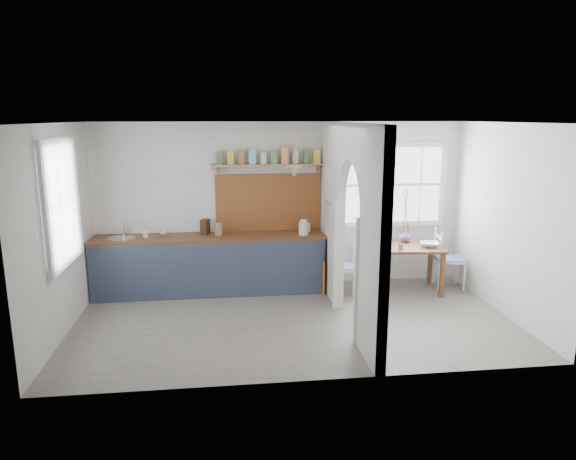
{
  "coord_description": "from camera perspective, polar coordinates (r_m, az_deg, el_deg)",
  "views": [
    {
      "loc": [
        -0.86,
        -6.38,
        2.67
      ],
      "look_at": [
        -0.04,
        0.34,
        1.17
      ],
      "focal_mm": 32.0,
      "sensor_mm": 36.0,
      "label": 1
    }
  ],
  "objects": [
    {
      "name": "knife_block",
      "position": [
        7.99,
        -9.2,
        0.37
      ],
      "size": [
        0.15,
        0.18,
        0.23
      ],
      "primitive_type": "cube",
      "rotation": [
        0.0,
        0.0,
        -0.39
      ],
      "color": "#3D1E13",
      "rests_on": "counter"
    },
    {
      "name": "chair_right",
      "position": [
        8.56,
        17.51,
        -3.04
      ],
      "size": [
        0.49,
        0.49,
        0.93
      ],
      "primitive_type": null,
      "rotation": [
        0.0,
        0.0,
        1.41
      ],
      "color": "silver",
      "rests_on": "floor"
    },
    {
      "name": "mug_b",
      "position": [
        8.05,
        -13.62,
        -0.23
      ],
      "size": [
        0.13,
        0.13,
        0.1
      ],
      "primitive_type": "imported",
      "rotation": [
        0.0,
        0.0,
        -0.03
      ],
      "color": "silver",
      "rests_on": "counter"
    },
    {
      "name": "ceiling",
      "position": [
        6.44,
        0.77,
        11.84
      ],
      "size": [
        5.8,
        3.2,
        0.01
      ],
      "primitive_type": "cube",
      "color": "silver",
      "rests_on": "walls"
    },
    {
      "name": "floor",
      "position": [
        6.98,
        0.71,
        -10.05
      ],
      "size": [
        5.8,
        3.2,
        0.01
      ],
      "primitive_type": "cube",
      "color": "gray",
      "rests_on": "ground"
    },
    {
      "name": "kettle",
      "position": [
        7.85,
        1.75,
        0.32
      ],
      "size": [
        0.22,
        0.19,
        0.24
      ],
      "primitive_type": null,
      "rotation": [
        0.0,
        0.0,
        0.18
      ],
      "color": "beige",
      "rests_on": "counter"
    },
    {
      "name": "pendant_lamp",
      "position": [
        7.64,
        0.71,
        6.53
      ],
      "size": [
        0.26,
        0.26,
        0.16
      ],
      "primitive_type": "cone",
      "color": "#F1E7CB",
      "rests_on": "ceiling"
    },
    {
      "name": "jar",
      "position": [
        7.92,
        -7.73,
        0.12
      ],
      "size": [
        0.14,
        0.14,
        0.18
      ],
      "primitive_type": "cylinder",
      "rotation": [
        0.0,
        0.0,
        -0.24
      ],
      "color": "#937D5D",
      "rests_on": "counter"
    },
    {
      "name": "chair_left",
      "position": [
        7.99,
        6.4,
        -4.03
      ],
      "size": [
        0.5,
        0.5,
        0.82
      ],
      "primitive_type": null,
      "rotation": [
        0.0,
        0.0,
        -2.0
      ],
      "color": "silver",
      "rests_on": "floor"
    },
    {
      "name": "nook_window",
      "position": [
        8.45,
        11.54,
        4.94
      ],
      "size": [
        1.76,
        0.1,
        1.3
      ],
      "primitive_type": null,
      "color": "white",
      "rests_on": "walls"
    },
    {
      "name": "mug_a",
      "position": [
        7.97,
        -15.54,
        -0.49
      ],
      "size": [
        0.11,
        0.11,
        0.09
      ],
      "primitive_type": "imported",
      "rotation": [
        0.0,
        0.0,
        0.12
      ],
      "color": "white",
      "rests_on": "counter"
    },
    {
      "name": "vase",
      "position": [
        8.37,
        12.87,
        -0.67
      ],
      "size": [
        0.24,
        0.24,
        0.19
      ],
      "primitive_type": "imported",
      "rotation": [
        0.0,
        0.0,
        -0.41
      ],
      "color": "#754E7F",
      "rests_on": "dining_table"
    },
    {
      "name": "utensil_rail",
      "position": [
        7.53,
        4.43,
        3.11
      ],
      "size": [
        0.02,
        0.5,
        0.02
      ],
      "primitive_type": "cylinder",
      "rotation": [
        1.57,
        0.0,
        0.0
      ],
      "color": "silver",
      "rests_on": "partition"
    },
    {
      "name": "towel_magenta",
      "position": [
        7.87,
        3.98,
        -5.29
      ],
      "size": [
        0.02,
        0.03,
        0.5
      ],
      "primitive_type": "cube",
      "color": "#A2125A",
      "rests_on": "counter"
    },
    {
      "name": "kitchen_window",
      "position": [
        6.77,
        -24.13,
        2.7
      ],
      "size": [
        0.1,
        1.16,
        1.5
      ],
      "primitive_type": null,
      "color": "white",
      "rests_on": "walls"
    },
    {
      "name": "partition",
      "position": [
        6.74,
        6.59,
        1.96
      ],
      "size": [
        0.12,
        3.2,
        2.6
      ],
      "color": "silver",
      "rests_on": "floor"
    },
    {
      "name": "walls",
      "position": [
        6.59,
        0.74,
        0.46
      ],
      "size": [
        5.81,
        3.21,
        2.6
      ],
      "color": "silver",
      "rests_on": "floor"
    },
    {
      "name": "counter",
      "position": [
        8.03,
        -8.6,
        -3.68
      ],
      "size": [
        3.5,
        0.6,
        0.9
      ],
      "color": "brown",
      "rests_on": "floor"
    },
    {
      "name": "bowl",
      "position": [
        8.17,
        15.44,
        -1.54
      ],
      "size": [
        0.34,
        0.34,
        0.07
      ],
      "primitive_type": "imported",
      "rotation": [
        0.0,
        0.0,
        -0.25
      ],
      "color": "white",
      "rests_on": "dining_table"
    },
    {
      "name": "plate",
      "position": [
        7.93,
        10.51,
        -1.93
      ],
      "size": [
        0.24,
        0.24,
        0.02
      ],
      "primitive_type": "cylinder",
      "rotation": [
        0.0,
        0.0,
        0.39
      ],
      "color": "#2D2323",
      "rests_on": "dining_table"
    },
    {
      "name": "table_cup",
      "position": [
        7.9,
        12.41,
        -1.79
      ],
      "size": [
        0.12,
        0.12,
        0.09
      ],
      "primitive_type": "imported",
      "rotation": [
        0.0,
        0.0,
        0.34
      ],
      "color": "gray",
      "rests_on": "dining_table"
    },
    {
      "name": "sink",
      "position": [
        8.04,
        -18.0,
        -0.94
      ],
      "size": [
        0.4,
        0.4,
        0.02
      ],
      "primitive_type": "cylinder",
      "color": "silver",
      "rests_on": "counter"
    },
    {
      "name": "shelf",
      "position": [
        7.93,
        -2.18,
        7.69
      ],
      "size": [
        1.75,
        0.2,
        0.21
      ],
      "color": "olive",
      "rests_on": "walls"
    },
    {
      "name": "dining_table",
      "position": [
        8.24,
        12.66,
        -4.13
      ],
      "size": [
        1.23,
        0.89,
        0.72
      ],
      "primitive_type": null,
      "rotation": [
        0.0,
        0.0,
        -0.11
      ],
      "color": "brown",
      "rests_on": "floor"
    },
    {
      "name": "towel_orange",
      "position": [
        7.86,
        4.0,
        -5.5
      ],
      "size": [
        0.02,
        0.03,
        0.53
      ],
      "primitive_type": "cube",
      "color": "orange",
      "rests_on": "counter"
    },
    {
      "name": "backsplash",
      "position": [
        8.1,
        -2.19,
        3.08
      ],
      "size": [
        1.65,
        0.03,
        0.9
      ],
      "primitive_type": "cube",
      "color": "brown",
      "rests_on": "walls"
    }
  ]
}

